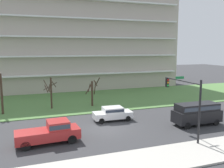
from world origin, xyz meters
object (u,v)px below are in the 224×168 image
Objects in this scene: tree_center at (93,91)px; van_black_center_right at (197,112)px; traffic_signal_mast at (186,96)px; tree_left at (51,91)px; sedan_white_near_left at (113,113)px; pickup_red_center_left at (51,132)px; tree_far_left at (0,91)px.

van_black_center_right is (8.29, -11.94, -0.79)m from tree_center.
tree_center is 15.44m from traffic_signal_mast.
tree_left is 5.76m from tree_center.
sedan_white_near_left is 0.85× the size of van_black_center_right.
pickup_red_center_left is at bearing 167.31° from traffic_signal_mast.
van_black_center_right is (7.96, -4.50, 0.52)m from sedan_white_near_left.
tree_left reaches higher than sedan_white_near_left.
tree_left reaches higher than pickup_red_center_left.
pickup_red_center_left is 1.06× the size of van_black_center_right.
tree_far_left is at bearing -172.12° from tree_left.
traffic_signal_mast is (4.46, -7.14, 3.00)m from sedan_white_near_left.
sedan_white_near_left is 9.16m from van_black_center_right.
van_black_center_right is (15.29, -0.01, 0.38)m from pickup_red_center_left.
pickup_red_center_left is (-6.99, -11.93, -1.17)m from tree_center.
tree_center is at bearing -85.63° from sedan_white_near_left.
van_black_center_right is at bearing -55.21° from tree_center.
tree_far_left is 14.19m from sedan_white_near_left.
pickup_red_center_left is at bearing -179.64° from van_black_center_right.
tree_far_left reaches higher than tree_center.
traffic_signal_mast is at bearing -142.54° from van_black_center_right.
tree_center is 0.80× the size of van_black_center_right.
tree_center is 14.56m from van_black_center_right.
pickup_red_center_left is at bearing -120.38° from tree_center.
traffic_signal_mast is (4.80, -14.58, 1.68)m from tree_center.
sedan_white_near_left is at bearing 150.94° from van_black_center_right.
pickup_red_center_left is 15.29m from van_black_center_right.
tree_center is at bearing 56.44° from pickup_red_center_left.
tree_left is at bearing 139.19° from van_black_center_right.
traffic_signal_mast is (-3.50, -2.64, 2.48)m from van_black_center_right.
tree_left is at bearing 81.02° from pickup_red_center_left.
tree_left is 18.34m from traffic_signal_mast.
traffic_signal_mast is at bearing -40.27° from tree_far_left.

